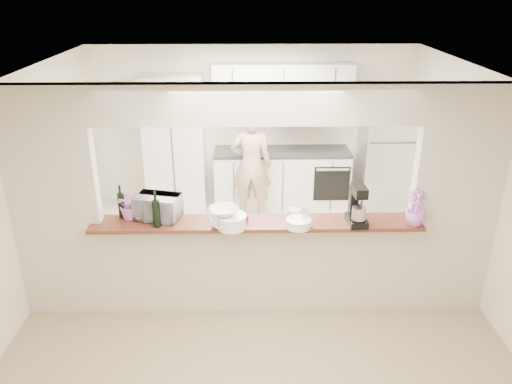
{
  "coord_description": "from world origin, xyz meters",
  "views": [
    {
      "loc": [
        -0.08,
        -4.65,
        3.39
      ],
      "look_at": [
        0.0,
        0.3,
        1.27
      ],
      "focal_mm": 35.0,
      "sensor_mm": 36.0,
      "label": 1
    }
  ],
  "objects_px": {
    "stand_mixer": "(357,206)",
    "person": "(251,166)",
    "toaster_oven": "(158,207)",
    "refrigerator": "(385,156)"
  },
  "relations": [
    {
      "from": "stand_mixer",
      "to": "person",
      "type": "xyz_separation_m",
      "value": [
        -1.05,
        2.41,
        -0.44
      ]
    },
    {
      "from": "toaster_oven",
      "to": "person",
      "type": "xyz_separation_m",
      "value": [
        0.99,
        2.25,
        -0.38
      ]
    },
    {
      "from": "person",
      "to": "refrigerator",
      "type": "bearing_deg",
      "value": -166.04
    },
    {
      "from": "refrigerator",
      "to": "person",
      "type": "height_order",
      "value": "refrigerator"
    },
    {
      "from": "stand_mixer",
      "to": "toaster_oven",
      "type": "bearing_deg",
      "value": 175.49
    },
    {
      "from": "refrigerator",
      "to": "toaster_oven",
      "type": "distance_m",
      "value": 4.04
    },
    {
      "from": "stand_mixer",
      "to": "refrigerator",
      "type": "bearing_deg",
      "value": 69.5
    },
    {
      "from": "refrigerator",
      "to": "stand_mixer",
      "type": "distance_m",
      "value": 2.98
    },
    {
      "from": "toaster_oven",
      "to": "stand_mixer",
      "type": "relative_size",
      "value": 1.06
    },
    {
      "from": "person",
      "to": "toaster_oven",
      "type": "bearing_deg",
      "value": 70.76
    }
  ]
}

